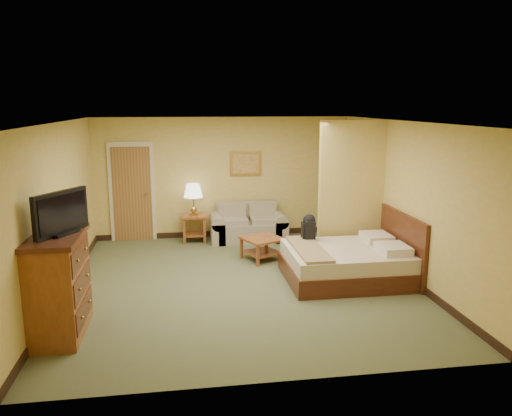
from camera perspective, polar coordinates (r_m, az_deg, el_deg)
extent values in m
plane|color=#555B3B|center=(8.25, -1.74, -8.54)|extent=(6.00, 6.00, 0.00)
plane|color=white|center=(7.74, -1.86, 9.80)|extent=(6.00, 6.00, 0.00)
cube|color=#D2B559|center=(10.84, -3.70, 3.47)|extent=(5.50, 0.02, 2.60)
cube|color=#D2B559|center=(8.05, -21.61, -0.28)|extent=(0.02, 6.00, 2.60)
cube|color=#D2B559|center=(8.66, 16.59, 0.87)|extent=(0.02, 6.00, 2.60)
cube|color=#D2B559|center=(9.27, 10.82, 1.86)|extent=(1.20, 0.15, 2.60)
cube|color=beige|center=(10.86, -13.98, 1.82)|extent=(0.94, 0.06, 2.10)
cube|color=brown|center=(10.85, -13.97, 1.55)|extent=(0.80, 0.04, 2.00)
cylinder|color=#AF8C40|center=(10.77, -12.41, 1.55)|extent=(0.04, 0.12, 0.04)
cube|color=black|center=(11.07, -3.61, -2.90)|extent=(5.50, 0.02, 0.12)
cube|color=gray|center=(10.64, -0.85, -2.71)|extent=(1.33, 0.71, 0.40)
cube|color=gray|center=(10.85, -1.08, -0.22)|extent=(1.33, 0.17, 0.42)
cube|color=gray|center=(10.57, -4.42, -2.71)|extent=(0.28, 0.71, 0.45)
cube|color=gray|center=(10.74, 2.66, -2.45)|extent=(0.28, 0.71, 0.45)
cube|color=brown|center=(10.59, -7.12, -0.89)|extent=(0.52, 0.52, 0.04)
cube|color=brown|center=(10.69, -7.07, -2.97)|extent=(0.44, 0.44, 0.03)
cube|color=brown|center=(10.45, -8.20, -2.72)|extent=(0.05, 0.05, 0.53)
cube|color=brown|center=(10.46, -5.90, -2.65)|extent=(0.05, 0.05, 0.53)
cube|color=brown|center=(10.86, -8.22, -2.17)|extent=(0.05, 0.05, 0.53)
cube|color=brown|center=(10.87, -6.01, -2.10)|extent=(0.05, 0.05, 0.53)
cylinder|color=#AF8C40|center=(10.58, -7.13, -0.67)|extent=(0.20, 0.20, 0.04)
cylinder|color=#AF8C40|center=(10.53, -7.17, 0.69)|extent=(0.03, 0.03, 0.33)
cone|color=white|center=(10.49, -7.20, 2.00)|extent=(0.40, 0.40, 0.28)
cube|color=brown|center=(9.31, 0.72, -3.52)|extent=(0.88, 0.88, 0.04)
cube|color=brown|center=(9.38, 0.72, -5.09)|extent=(0.75, 0.75, 0.03)
cube|color=brown|center=(9.06, -0.77, -5.34)|extent=(0.05, 0.05, 0.40)
cube|color=brown|center=(9.68, 2.11, -4.20)|extent=(0.05, 0.05, 0.40)
cube|color=#B78E3F|center=(10.83, -1.20, 5.09)|extent=(0.68, 0.03, 0.53)
cube|color=#B27436|center=(10.81, -1.19, 5.08)|extent=(0.56, 0.02, 0.41)
cube|color=brown|center=(6.79, -21.62, -8.42)|extent=(0.57, 1.14, 1.24)
cube|color=#441C0F|center=(6.60, -22.05, -3.09)|extent=(0.64, 1.22, 0.06)
cube|color=black|center=(6.56, -21.23, -2.67)|extent=(0.38, 0.44, 0.03)
cube|color=black|center=(6.51, -21.40, -0.47)|extent=(0.49, 0.79, 0.53)
cube|color=#441C0F|center=(8.49, 10.25, -7.08)|extent=(2.00, 1.60, 0.30)
cube|color=beige|center=(8.40, 10.31, -5.34)|extent=(1.94, 1.54, 0.24)
cube|color=#441C0F|center=(8.72, 16.34, -4.12)|extent=(0.06, 1.70, 1.10)
cube|color=#F0E4D0|center=(8.28, 15.42, -4.56)|extent=(0.45, 0.55, 0.14)
cube|color=#F0E4D0|center=(8.89, 13.60, -3.32)|extent=(0.45, 0.55, 0.14)
cube|color=#8E744D|center=(8.18, 6.03, -4.67)|extent=(0.45, 1.50, 0.05)
cube|color=black|center=(8.72, 6.09, -2.54)|extent=(0.19, 0.28, 0.36)
sphere|color=black|center=(8.68, 6.11, -1.40)|extent=(0.21, 0.21, 0.21)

